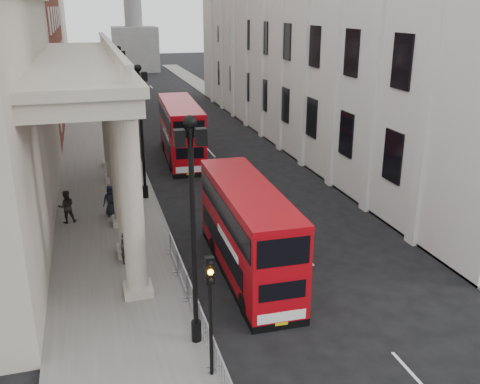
{
  "coord_description": "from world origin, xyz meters",
  "views": [
    {
      "loc": [
        -3.68,
        -12.45,
        11.7
      ],
      "look_at": [
        3.2,
        11.45,
        3.0
      ],
      "focal_mm": 40.0,
      "sensor_mm": 36.0,
      "label": 1
    }
  ],
  "objects": [
    {
      "name": "west_building_far",
      "position": [
        -10.5,
        80.0,
        10.0
      ],
      "size": [
        9.0,
        30.0,
        20.0
      ],
      "primitive_type": "cube",
      "color": "#A99E8D",
      "rests_on": "ground"
    },
    {
      "name": "brick_building",
      "position": [
        -10.5,
        48.0,
        11.0
      ],
      "size": [
        9.0,
        32.0,
        22.0
      ],
      "primitive_type": "cube",
      "color": "maroon",
      "rests_on": "ground"
    },
    {
      "name": "bus_far",
      "position": [
        3.31,
        28.79,
        2.37
      ],
      "size": [
        3.12,
        10.63,
        4.53
      ],
      "rotation": [
        0.0,
        0.0,
        -0.06
      ],
      "color": "#B30810",
      "rests_on": "ground"
    },
    {
      "name": "pedestrian_b",
      "position": [
        -5.3,
        17.07,
        1.06
      ],
      "size": [
        0.99,
        0.81,
        1.88
      ],
      "primitive_type": "imported",
      "rotation": [
        0.0,
        0.0,
        3.25
      ],
      "color": "#282420",
      "rests_on": "sidewalk_west"
    },
    {
      "name": "kerb",
      "position": [
        -0.05,
        30.0,
        0.07
      ],
      "size": [
        0.2,
        140.0,
        0.14
      ],
      "primitive_type": "cube",
      "color": "slate",
      "rests_on": "ground"
    },
    {
      "name": "lamp_post_south",
      "position": [
        -0.6,
        4.0,
        4.91
      ],
      "size": [
        1.05,
        0.44,
        8.32
      ],
      "color": "black",
      "rests_on": "sidewalk_west"
    },
    {
      "name": "lamp_post_north",
      "position": [
        -0.6,
        36.0,
        4.91
      ],
      "size": [
        1.05,
        0.44,
        8.32
      ],
      "color": "black",
      "rests_on": "sidewalk_west"
    },
    {
      "name": "sidewalk_east",
      "position": [
        13.5,
        30.0,
        0.06
      ],
      "size": [
        3.0,
        140.0,
        0.12
      ],
      "primitive_type": "cube",
      "color": "slate",
      "rests_on": "ground"
    },
    {
      "name": "pedestrian_a",
      "position": [
        -2.53,
        11.02,
        0.9
      ],
      "size": [
        0.67,
        0.58,
        1.55
      ],
      "primitive_type": "imported",
      "rotation": [
        0.0,
        0.0,
        0.46
      ],
      "color": "black",
      "rests_on": "sidewalk_west"
    },
    {
      "name": "lamp_post_mid",
      "position": [
        -0.6,
        20.0,
        4.91
      ],
      "size": [
        1.05,
        0.44,
        8.32
      ],
      "color": "black",
      "rests_on": "sidewalk_west"
    },
    {
      "name": "crowd_barriers",
      "position": [
        -0.35,
        2.23,
        0.67
      ],
      "size": [
        0.5,
        18.75,
        1.1
      ],
      "color": "gray",
      "rests_on": "sidewalk_west"
    },
    {
      "name": "traffic_light",
      "position": [
        -0.5,
        1.98,
        3.11
      ],
      "size": [
        0.28,
        0.33,
        4.3
      ],
      "color": "black",
      "rests_on": "sidewalk_west"
    },
    {
      "name": "bus_near",
      "position": [
        2.76,
        8.71,
        2.18
      ],
      "size": [
        2.54,
        9.73,
        4.18
      ],
      "rotation": [
        0.0,
        0.0,
        -0.02
      ],
      "color": "#A9070F",
      "rests_on": "ground"
    },
    {
      "name": "pedestrian_c",
      "position": [
        -2.85,
        17.44,
        1.04
      ],
      "size": [
        0.96,
        0.69,
        1.83
      ],
      "primitive_type": "imported",
      "rotation": [
        0.0,
        0.0,
        6.16
      ],
      "color": "black",
      "rests_on": "sidewalk_west"
    },
    {
      "name": "sidewalk_west",
      "position": [
        -3.0,
        30.0,
        0.06
      ],
      "size": [
        6.0,
        140.0,
        0.12
      ],
      "primitive_type": "cube",
      "color": "slate",
      "rests_on": "ground"
    }
  ]
}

